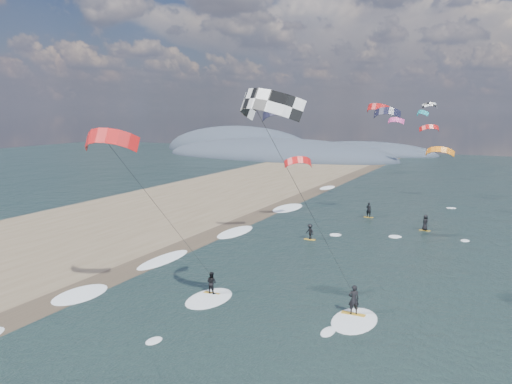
% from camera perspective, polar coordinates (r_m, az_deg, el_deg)
% --- Properties ---
extents(ground, '(260.00, 260.00, 0.00)m').
position_cam_1_polar(ground, '(25.64, -10.87, -19.96)').
color(ground, black).
rests_on(ground, ground).
extents(sand_strip, '(26.00, 240.00, 0.00)m').
position_cam_1_polar(sand_strip, '(48.50, -26.38, -6.48)').
color(sand_strip, brown).
rests_on(sand_strip, ground).
extents(wet_sand_strip, '(3.00, 240.00, 0.00)m').
position_cam_1_polar(wet_sand_strip, '(39.82, -15.82, -9.20)').
color(wet_sand_strip, '#382D23').
rests_on(wet_sand_strip, ground).
extents(coastal_hills, '(80.00, 41.00, 15.00)m').
position_cam_1_polar(coastal_hills, '(139.00, 1.79, 4.35)').
color(coastal_hills, '#3D4756').
rests_on(coastal_hills, ground).
extents(kitesurfer_near_a, '(8.03, 9.37, 14.12)m').
position_cam_1_polar(kitesurfer_near_a, '(26.11, 1.87, 5.50)').
color(kitesurfer_near_a, '#BF8E21').
rests_on(kitesurfer_near_a, ground).
extents(kitesurfer_near_b, '(6.87, 8.38, 12.19)m').
position_cam_1_polar(kitesurfer_near_b, '(31.07, -12.96, -0.14)').
color(kitesurfer_near_b, '#BF8E21').
rests_on(kitesurfer_near_b, ground).
extents(far_kitesurfers, '(10.49, 13.18, 1.78)m').
position_cam_1_polar(far_kitesurfers, '(52.96, 12.40, -3.47)').
color(far_kitesurfers, '#BF8E21').
rests_on(far_kitesurfers, ground).
extents(bg_kite_field, '(15.20, 71.48, 7.75)m').
position_cam_1_polar(bg_kite_field, '(75.47, 15.83, 7.59)').
color(bg_kite_field, red).
rests_on(bg_kite_field, ground).
extents(shoreline_surf, '(2.40, 79.40, 0.11)m').
position_cam_1_polar(shoreline_surf, '(42.52, -10.24, -7.79)').
color(shoreline_surf, white).
rests_on(shoreline_surf, ground).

